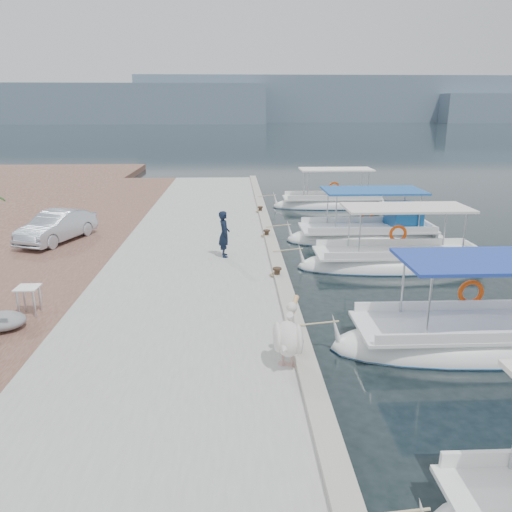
% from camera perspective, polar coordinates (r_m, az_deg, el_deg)
% --- Properties ---
extents(ground, '(400.00, 400.00, 0.00)m').
position_cam_1_polar(ground, '(14.28, 4.31, -6.35)').
color(ground, black).
rests_on(ground, ground).
extents(concrete_quay, '(6.00, 40.00, 0.50)m').
position_cam_1_polar(concrete_quay, '(18.87, -6.54, 0.13)').
color(concrete_quay, '#A0A09B').
rests_on(concrete_quay, ground).
extents(quay_curb, '(0.44, 40.00, 0.12)m').
position_cam_1_polar(quay_curb, '(18.79, 1.92, 1.14)').
color(quay_curb, '#A4A092').
rests_on(quay_curb, concrete_quay).
extents(cobblestone_strip, '(4.00, 40.00, 0.50)m').
position_cam_1_polar(cobblestone_strip, '(19.87, -21.08, -0.05)').
color(cobblestone_strip, brown).
rests_on(cobblestone_strip, ground).
extents(distant_hills, '(330.00, 60.00, 18.00)m').
position_cam_1_polar(distant_hills, '(216.83, 6.04, 16.99)').
color(distant_hills, slate).
rests_on(distant_hills, ground).
extents(fishing_caique_b, '(7.06, 2.33, 2.83)m').
position_cam_1_polar(fishing_caique_b, '(13.29, 23.75, -9.03)').
color(fishing_caique_b, white).
rests_on(fishing_caique_b, ground).
extents(fishing_caique_c, '(7.28, 2.16, 2.83)m').
position_cam_1_polar(fishing_caique_c, '(18.80, 15.79, -0.87)').
color(fishing_caique_c, white).
rests_on(fishing_caique_c, ground).
extents(fishing_caique_d, '(7.00, 2.60, 2.83)m').
position_cam_1_polar(fishing_caique_d, '(22.30, 12.75, 2.23)').
color(fishing_caique_d, white).
rests_on(fishing_caique_d, ground).
extents(fishing_caique_e, '(6.89, 2.04, 2.83)m').
position_cam_1_polar(fishing_caique_e, '(29.58, 8.63, 5.79)').
color(fishing_caique_e, white).
rests_on(fishing_caique_e, ground).
extents(mooring_bollards, '(0.28, 20.28, 0.33)m').
position_cam_1_polar(mooring_bollards, '(15.40, 2.43, -1.84)').
color(mooring_bollards, black).
rests_on(mooring_bollards, concrete_quay).
extents(pelican, '(0.75, 1.58, 1.22)m').
position_cam_1_polar(pelican, '(10.20, 3.71, -9.16)').
color(pelican, tan).
rests_on(pelican, concrete_quay).
extents(fisherman, '(0.46, 0.64, 1.63)m').
position_cam_1_polar(fisherman, '(17.51, -3.65, 2.53)').
color(fisherman, black).
rests_on(fisherman, concrete_quay).
extents(parked_car, '(2.40, 3.85, 1.20)m').
position_cam_1_polar(parked_car, '(21.05, -21.82, 3.14)').
color(parked_car, '#ACB7C5').
rests_on(parked_car, cobblestone_strip).
extents(tarp_bundle, '(1.10, 0.90, 0.40)m').
position_cam_1_polar(tarp_bundle, '(13.36, -27.05, -6.64)').
color(tarp_bundle, gray).
rests_on(tarp_bundle, cobblestone_strip).
extents(folding_table, '(0.55, 0.55, 0.73)m').
position_cam_1_polar(folding_table, '(13.88, -24.58, -4.04)').
color(folding_table, silver).
rests_on(folding_table, cobblestone_strip).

